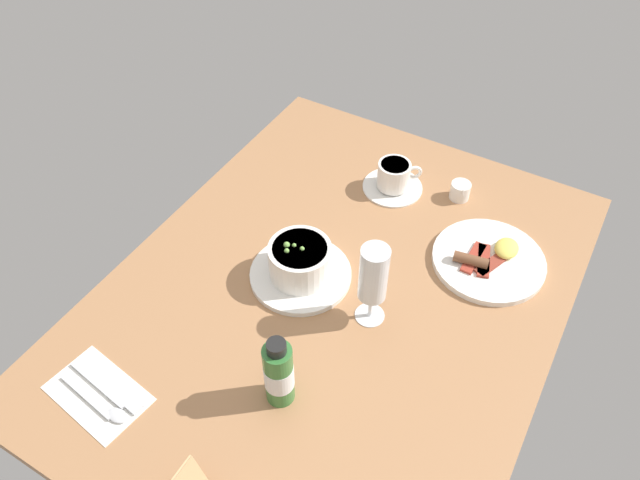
{
  "coord_description": "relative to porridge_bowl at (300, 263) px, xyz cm",
  "views": [
    {
      "loc": [
        67.18,
        35.52,
        95.04
      ],
      "look_at": [
        -3.83,
        -5.5,
        8.43
      ],
      "focal_mm": 34.31,
      "sensor_mm": 36.0,
      "label": 1
    }
  ],
  "objects": [
    {
      "name": "ground_plane",
      "position": [
        0.09,
        7.82,
        -5.47
      ],
      "size": [
        110.0,
        84.0,
        3.0
      ],
      "primitive_type": "cube",
      "color": "#A8754C"
    },
    {
      "name": "porridge_bowl",
      "position": [
        0.0,
        0.0,
        0.0
      ],
      "size": [
        20.57,
        20.57,
        9.2
      ],
      "color": "white",
      "rests_on": "ground_plane"
    },
    {
      "name": "cutlery_setting",
      "position": [
        40.38,
        -16.09,
        -3.7
      ],
      "size": [
        13.39,
        19.07,
        0.9
      ],
      "color": "white",
      "rests_on": "ground_plane"
    },
    {
      "name": "coffee_cup",
      "position": [
        -33.66,
        4.63,
        -0.86
      ],
      "size": [
        13.9,
        13.9,
        7.09
      ],
      "color": "white",
      "rests_on": "ground_plane"
    },
    {
      "name": "creamer_jug",
      "position": [
        -38.16,
        19.22,
        -1.85
      ],
      "size": [
        5.35,
        4.5,
        4.75
      ],
      "color": "white",
      "rests_on": "ground_plane"
    },
    {
      "name": "wine_glass",
      "position": [
        1.87,
        16.56,
        7.56
      ],
      "size": [
        5.74,
        5.74,
        18.39
      ],
      "color": "white",
      "rests_on": "ground_plane"
    },
    {
      "name": "sauce_bottle_green",
      "position": [
        24.72,
        10.93,
        3.13
      ],
      "size": [
        5.06,
        5.06,
        15.73
      ],
      "color": "#337233",
      "rests_on": "ground_plane"
    },
    {
      "name": "breakfast_plate",
      "position": [
        -22.53,
        31.72,
        -3.03
      ],
      "size": [
        23.18,
        23.18,
        3.7
      ],
      "color": "white",
      "rests_on": "ground_plane"
    }
  ]
}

